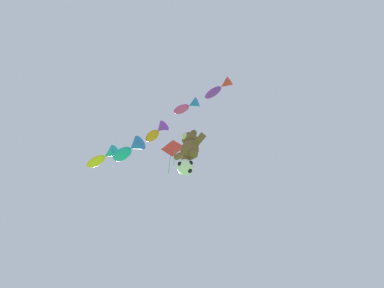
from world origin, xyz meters
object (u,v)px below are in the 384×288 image
fish_kite_tangerine (157,132)px  diamond_kite (173,149)px  fish_kite_magenta (187,107)px  soccer_ball_kite (186,167)px  fish_kite_violet (219,88)px  fish_kite_teal (129,150)px  teddy_bear_kite (190,147)px  fish_kite_goldfin (103,158)px

fish_kite_tangerine → diamond_kite: 1.55m
fish_kite_magenta → fish_kite_tangerine: size_ratio=1.03×
fish_kite_magenta → diamond_kite: bearing=154.1°
soccer_ball_kite → fish_kite_magenta: size_ratio=0.50×
fish_kite_violet → fish_kite_teal: fish_kite_teal is taller
fish_kite_violet → fish_kite_tangerine: bearing=-175.0°
teddy_bear_kite → fish_kite_tangerine: fish_kite_tangerine is taller
fish_kite_tangerine → diamond_kite: (-0.28, 1.53, -0.01)m
fish_kite_goldfin → diamond_kite: 4.75m
soccer_ball_kite → fish_kite_tangerine: (-2.00, -0.55, 4.47)m
fish_kite_violet → fish_kite_magenta: (-2.27, -0.13, 0.87)m
fish_kite_violet → fish_kite_magenta: fish_kite_magenta is taller
fish_kite_tangerine → soccer_ball_kite: bearing=15.5°
fish_kite_violet → diamond_kite: size_ratio=0.54×
fish_kite_magenta → fish_kite_tangerine: (-2.31, -0.27, -0.43)m
diamond_kite → soccer_ball_kite: bearing=-23.1°
fish_kite_magenta → diamond_kite: size_ratio=0.54×
fish_kite_violet → fish_kite_tangerine: 4.62m
fish_kite_teal → diamond_kite: size_ratio=0.77×
fish_kite_tangerine → teddy_bear_kite: bearing=12.3°
fish_kite_tangerine → fish_kite_teal: size_ratio=0.68×
fish_kite_violet → diamond_kite: (-4.87, 1.13, 0.43)m
soccer_ball_kite → fish_kite_magenta: (0.31, -0.29, 4.90)m
fish_kite_violet → fish_kite_goldfin: (-8.84, -1.42, 0.98)m
fish_kite_violet → diamond_kite: bearing=167.0°
soccer_ball_kite → fish_kite_magenta: 4.92m
fish_kite_violet → soccer_ball_kite: bearing=176.6°
soccer_ball_kite → fish_kite_violet: bearing=-3.4°
diamond_kite → fish_kite_violet: bearing=-13.0°
fish_kite_teal → fish_kite_goldfin: fish_kite_goldfin is taller
fish_kite_magenta → fish_kite_goldfin: bearing=-168.9°
fish_kite_tangerine → fish_kite_teal: (-2.19, -0.38, -0.01)m
fish_kite_teal → fish_kite_goldfin: bearing=-162.6°
fish_kite_teal → fish_kite_violet: bearing=6.5°
fish_kite_teal → fish_kite_goldfin: 2.23m
fish_kite_goldfin → fish_kite_violet: bearing=9.1°
fish_kite_violet → fish_kite_tangerine: size_ratio=1.03×
soccer_ball_kite → fish_kite_tangerine: size_ratio=0.52×
fish_kite_violet → fish_kite_magenta: bearing=-176.7°
fish_kite_violet → teddy_bear_kite: bearing=177.4°
soccer_ball_kite → fish_kite_teal: size_ratio=0.35×
teddy_bear_kite → fish_kite_magenta: bearing=-87.1°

